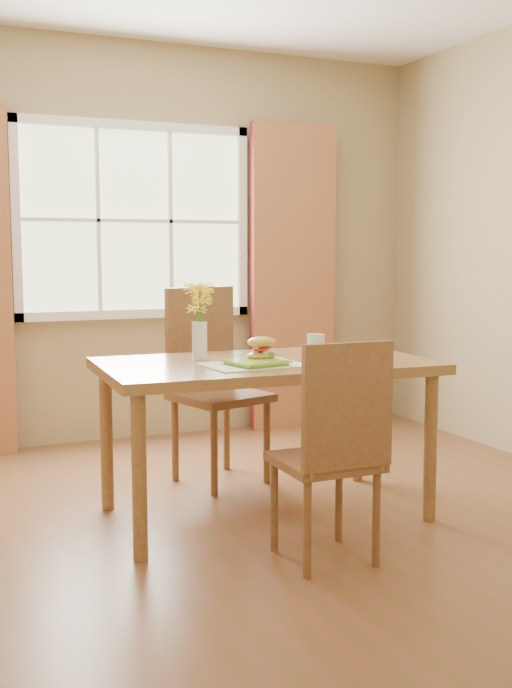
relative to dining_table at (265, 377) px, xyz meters
The scene contains 11 objects.
room 0.68m from the dining_table, behind, with size 4.24×3.84×2.74m.
window 2.03m from the dining_table, 94.76° to the left, with size 1.62×0.06×1.32m.
curtain_right 2.07m from the dining_table, 60.55° to the left, with size 0.65×0.08×2.20m, color maroon.
dining_table is the anchor object (origin of this frame).
chair_near 0.72m from the dining_table, 90.01° to the right, with size 0.39×0.39×0.94m.
chair_far 0.72m from the dining_table, 92.20° to the left, with size 0.57×0.57×1.09m.
placemat 0.19m from the dining_table, 132.31° to the right, with size 0.45×0.33×0.01m, color beige.
plate 0.20m from the dining_table, 127.22° to the right, with size 0.24×0.24×0.01m, color #80C230.
croissant_sandwich 0.18m from the dining_table, 124.01° to the right, with size 0.16×0.11×0.11m.
water_glass 0.28m from the dining_table, 19.34° to the right, with size 0.09×0.09×0.13m.
flower_vase 0.45m from the dining_table, 147.68° to the left, with size 0.15×0.15×0.38m.
Camera 1 is at (-1.40, -3.52, 1.30)m, focal length 42.00 mm.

